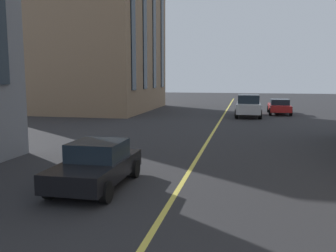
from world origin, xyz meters
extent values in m
cube|color=#D8C64C|center=(20.00, 0.00, 0.00)|extent=(80.00, 0.16, 0.01)
cube|color=black|center=(12.45, 2.52, 0.57)|extent=(3.90, 1.75, 0.55)
cube|color=#19232D|center=(12.64, 2.52, 1.12)|extent=(1.64, 1.54, 0.55)
cylinder|color=black|center=(11.16, 1.68, 0.30)|extent=(0.60, 0.21, 0.60)
cylinder|color=black|center=(11.16, 3.36, 0.30)|extent=(0.60, 0.21, 0.60)
cylinder|color=black|center=(13.74, 1.68, 0.30)|extent=(0.60, 0.21, 0.60)
cylinder|color=black|center=(13.74, 3.36, 0.30)|extent=(0.60, 0.21, 0.60)
cube|color=#B7BABF|center=(33.83, -2.12, 0.78)|extent=(4.70, 1.95, 0.80)
cube|color=#19232D|center=(33.83, -2.12, 1.53)|extent=(2.58, 1.72, 0.70)
cylinder|color=black|center=(35.38, -1.19, 0.38)|extent=(0.76, 0.27, 0.76)
cylinder|color=black|center=(35.38, -3.06, 0.38)|extent=(0.76, 0.27, 0.76)
cylinder|color=black|center=(32.28, -1.19, 0.38)|extent=(0.76, 0.27, 0.76)
cylinder|color=black|center=(32.28, -3.06, 0.38)|extent=(0.76, 0.27, 0.76)
cube|color=#B21E1E|center=(36.81, -4.90, 0.59)|extent=(4.40, 1.80, 0.55)
cube|color=#19232D|center=(36.59, -4.90, 1.12)|extent=(1.85, 1.58, 0.50)
cylinder|color=black|center=(38.26, -4.04, 0.32)|extent=(0.64, 0.22, 0.64)
cylinder|color=black|center=(38.26, -5.76, 0.32)|extent=(0.64, 0.22, 0.64)
cylinder|color=black|center=(35.36, -4.04, 0.32)|extent=(0.64, 0.22, 0.64)
cylinder|color=black|center=(35.36, -5.76, 0.32)|extent=(0.64, 0.22, 0.64)
cube|color=#846B51|center=(37.32, 14.25, 7.99)|extent=(14.22, 13.49, 15.97)
cube|color=#19232D|center=(31.98, 7.45, 8.31)|extent=(1.10, 0.10, 12.14)
cube|color=#19232D|center=(35.54, 7.45, 8.31)|extent=(1.10, 0.10, 12.14)
cube|color=#19232D|center=(39.09, 7.45, 8.31)|extent=(1.10, 0.10, 12.14)
cube|color=#19232D|center=(42.65, 7.45, 8.31)|extent=(1.10, 0.10, 12.14)
camera|label=1|loc=(2.32, -1.94, 3.38)|focal=38.76mm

